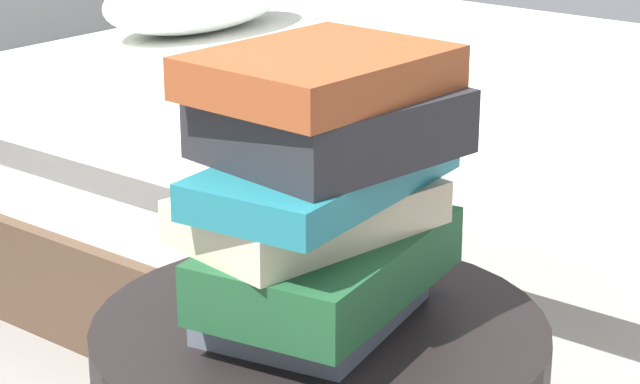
{
  "coord_description": "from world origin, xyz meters",
  "views": [
    {
      "loc": [
        -0.9,
        -0.69,
        1.04
      ],
      "look_at": [
        0.0,
        0.0,
        0.65
      ],
      "focal_mm": 67.36,
      "sensor_mm": 36.0,
      "label": 1
    }
  ],
  "objects_px": {
    "book_charcoal": "(331,124)",
    "book_rust": "(320,72)",
    "bed": "(468,183)",
    "book_teal": "(326,175)",
    "book_cream": "(309,212)",
    "book_forest": "(328,264)",
    "book_slate": "(311,305)"
  },
  "relations": [
    {
      "from": "book_forest",
      "to": "book_charcoal",
      "type": "relative_size",
      "value": 1.27
    },
    {
      "from": "book_slate",
      "to": "book_rust",
      "type": "height_order",
      "value": "book_rust"
    },
    {
      "from": "bed",
      "to": "book_charcoal",
      "type": "distance_m",
      "value": 1.39
    },
    {
      "from": "book_cream",
      "to": "book_teal",
      "type": "bearing_deg",
      "value": -52.7
    },
    {
      "from": "book_cream",
      "to": "book_charcoal",
      "type": "distance_m",
      "value": 0.09
    },
    {
      "from": "book_forest",
      "to": "book_teal",
      "type": "xyz_separation_m",
      "value": [
        0.0,
        0.0,
        0.09
      ]
    },
    {
      "from": "bed",
      "to": "book_slate",
      "type": "relative_size",
      "value": 9.25
    },
    {
      "from": "bed",
      "to": "book_teal",
      "type": "xyz_separation_m",
      "value": [
        -1.2,
        -0.53,
        0.44
      ]
    },
    {
      "from": "book_cream",
      "to": "book_teal",
      "type": "distance_m",
      "value": 0.04
    },
    {
      "from": "bed",
      "to": "book_slate",
      "type": "height_order",
      "value": "bed"
    },
    {
      "from": "book_forest",
      "to": "book_charcoal",
      "type": "distance_m",
      "value": 0.14
    },
    {
      "from": "book_forest",
      "to": "book_cream",
      "type": "xyz_separation_m",
      "value": [
        -0.01,
        0.02,
        0.05
      ]
    },
    {
      "from": "book_forest",
      "to": "book_cream",
      "type": "bearing_deg",
      "value": 96.37
    },
    {
      "from": "book_teal",
      "to": "book_charcoal",
      "type": "distance_m",
      "value": 0.05
    },
    {
      "from": "book_slate",
      "to": "book_forest",
      "type": "bearing_deg",
      "value": -89.52
    },
    {
      "from": "book_charcoal",
      "to": "book_rust",
      "type": "xyz_separation_m",
      "value": [
        -0.01,
        0.0,
        0.05
      ]
    },
    {
      "from": "book_rust",
      "to": "book_charcoal",
      "type": "bearing_deg",
      "value": -19.78
    },
    {
      "from": "book_cream",
      "to": "book_slate",
      "type": "bearing_deg",
      "value": -12.93
    },
    {
      "from": "book_forest",
      "to": "book_rust",
      "type": "bearing_deg",
      "value": 77.53
    },
    {
      "from": "book_teal",
      "to": "book_rust",
      "type": "distance_m",
      "value": 0.1
    },
    {
      "from": "bed",
      "to": "book_teal",
      "type": "relative_size",
      "value": 6.91
    },
    {
      "from": "bed",
      "to": "book_slate",
      "type": "xyz_separation_m",
      "value": [
        -1.21,
        -0.51,
        0.29
      ]
    },
    {
      "from": "book_teal",
      "to": "book_rust",
      "type": "height_order",
      "value": "book_rust"
    },
    {
      "from": "book_slate",
      "to": "book_forest",
      "type": "distance_m",
      "value": 0.05
    },
    {
      "from": "book_cream",
      "to": "book_charcoal",
      "type": "xyz_separation_m",
      "value": [
        0.02,
        -0.01,
        0.09
      ]
    },
    {
      "from": "book_teal",
      "to": "book_charcoal",
      "type": "xyz_separation_m",
      "value": [
        0.01,
        0.0,
        0.05
      ]
    },
    {
      "from": "book_slate",
      "to": "book_cream",
      "type": "distance_m",
      "value": 0.1
    },
    {
      "from": "bed",
      "to": "book_cream",
      "type": "bearing_deg",
      "value": -155.28
    },
    {
      "from": "book_forest",
      "to": "book_rust",
      "type": "relative_size",
      "value": 1.21
    },
    {
      "from": "book_charcoal",
      "to": "bed",
      "type": "bearing_deg",
      "value": 33.01
    },
    {
      "from": "book_cream",
      "to": "book_forest",
      "type": "bearing_deg",
      "value": -65.39
    },
    {
      "from": "book_charcoal",
      "to": "book_rust",
      "type": "bearing_deg",
      "value": 165.39
    }
  ]
}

